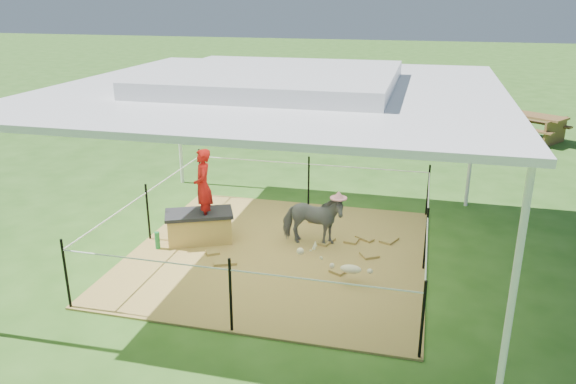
% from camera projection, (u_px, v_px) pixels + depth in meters
% --- Properties ---
extents(ground, '(90.00, 90.00, 0.00)m').
position_uv_depth(ground, '(279.00, 254.00, 8.96)').
color(ground, '#2D5919').
rests_on(ground, ground).
extents(hay_patch, '(4.60, 4.60, 0.03)m').
position_uv_depth(hay_patch, '(279.00, 253.00, 8.96)').
color(hay_patch, brown).
rests_on(hay_patch, ground).
extents(canopy_tent, '(6.30, 6.30, 2.90)m').
position_uv_depth(canopy_tent, '(278.00, 85.00, 8.06)').
color(canopy_tent, silver).
rests_on(canopy_tent, ground).
extents(rope_fence, '(4.54, 4.54, 1.00)m').
position_uv_depth(rope_fence, '(279.00, 217.00, 8.75)').
color(rope_fence, black).
rests_on(rope_fence, ground).
extents(straw_bale, '(1.15, 0.89, 0.46)m').
position_uv_depth(straw_bale, '(200.00, 228.00, 9.31)').
color(straw_bale, '#B27F41').
rests_on(straw_bale, hay_patch).
extents(dark_cloth, '(1.23, 0.97, 0.06)m').
position_uv_depth(dark_cloth, '(199.00, 214.00, 9.22)').
color(dark_cloth, black).
rests_on(dark_cloth, straw_bale).
extents(woman, '(0.45, 0.53, 1.23)m').
position_uv_depth(woman, '(203.00, 180.00, 9.00)').
color(woman, red).
rests_on(woman, straw_bale).
extents(green_bottle, '(0.11, 0.11, 0.28)m').
position_uv_depth(green_bottle, '(157.00, 240.00, 9.05)').
color(green_bottle, '#1B7D38').
rests_on(green_bottle, hay_patch).
extents(pony, '(1.04, 0.50, 0.87)m').
position_uv_depth(pony, '(312.00, 220.00, 9.09)').
color(pony, '#505055').
rests_on(pony, hay_patch).
extents(pink_hat, '(0.27, 0.27, 0.13)m').
position_uv_depth(pink_hat, '(313.00, 191.00, 8.93)').
color(pink_hat, pink).
rests_on(pink_hat, pony).
extents(foal, '(0.87, 0.48, 0.48)m').
position_uv_depth(foal, '(351.00, 267.00, 7.94)').
color(foal, beige).
rests_on(foal, hay_patch).
extents(trash_barrel, '(0.76, 0.76, 0.91)m').
position_uv_depth(trash_barrel, '(484.00, 142.00, 13.92)').
color(trash_barrel, blue).
rests_on(trash_barrel, ground).
extents(picnic_table_near, '(1.99, 1.52, 0.78)m').
position_uv_depth(picnic_table_near, '(412.00, 124.00, 16.12)').
color(picnic_table_near, brown).
rests_on(picnic_table_near, ground).
extents(picnic_table_far, '(2.19, 2.07, 0.74)m').
position_uv_depth(picnic_table_far, '(531.00, 127.00, 15.85)').
color(picnic_table_far, brown).
rests_on(picnic_table_far, ground).
extents(distant_person, '(0.69, 0.61, 1.18)m').
position_uv_depth(distant_person, '(420.00, 126.00, 15.06)').
color(distant_person, blue).
rests_on(distant_person, ground).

